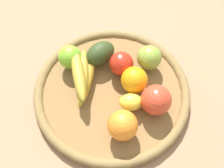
% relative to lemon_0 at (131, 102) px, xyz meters
% --- Properties ---
extents(ground_plane, '(2.40, 2.40, 0.00)m').
position_rel_lemon_0_xyz_m(ground_plane, '(-0.07, 0.03, -0.05)').
color(ground_plane, '#997050').
rests_on(ground_plane, ground).
extents(basket, '(0.43, 0.43, 0.03)m').
position_rel_lemon_0_xyz_m(basket, '(-0.07, 0.03, -0.04)').
color(basket, olive).
rests_on(basket, ground_plane).
extents(lemon_0, '(0.07, 0.07, 0.04)m').
position_rel_lemon_0_xyz_m(lemon_0, '(0.00, 0.00, 0.00)').
color(lemon_0, yellow).
rests_on(lemon_0, basket).
extents(avocado, '(0.10, 0.11, 0.06)m').
position_rel_lemon_0_xyz_m(avocado, '(-0.14, 0.10, 0.01)').
color(avocado, '#2F3C1A').
rests_on(avocado, basket).
extents(banana_bunch, '(0.13, 0.18, 0.06)m').
position_rel_lemon_0_xyz_m(banana_bunch, '(-0.15, 0.02, 0.01)').
color(banana_bunch, '#B09128').
rests_on(banana_bunch, basket).
extents(apple_3, '(0.08, 0.08, 0.07)m').
position_rel_lemon_0_xyz_m(apple_3, '(-0.07, 0.09, 0.01)').
color(apple_3, red).
rests_on(apple_3, basket).
extents(orange_0, '(0.10, 0.10, 0.07)m').
position_rel_lemon_0_xyz_m(orange_0, '(0.01, -0.07, 0.01)').
color(orange_0, orange).
rests_on(orange_0, basket).
extents(apple_0, '(0.10, 0.10, 0.08)m').
position_rel_lemon_0_xyz_m(apple_0, '(0.06, 0.02, 0.02)').
color(apple_0, red).
rests_on(apple_0, basket).
extents(apple_2, '(0.09, 0.09, 0.07)m').
position_rel_lemon_0_xyz_m(apple_2, '(-0.00, 0.14, 0.01)').
color(apple_2, '#87A339').
rests_on(apple_2, basket).
extents(orange_1, '(0.10, 0.10, 0.07)m').
position_rel_lemon_0_xyz_m(orange_1, '(-0.01, 0.06, 0.01)').
color(orange_1, orange).
rests_on(orange_1, basket).
extents(apple_1, '(0.09, 0.09, 0.07)m').
position_rel_lemon_0_xyz_m(apple_1, '(-0.21, 0.06, 0.01)').
color(apple_1, '#7AB92A').
rests_on(apple_1, basket).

